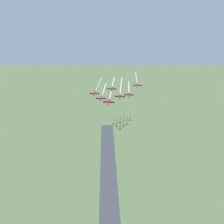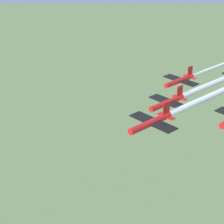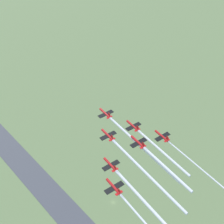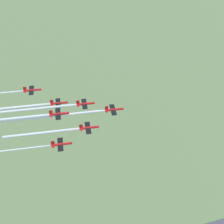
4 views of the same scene
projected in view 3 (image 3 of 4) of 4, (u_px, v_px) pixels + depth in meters
The scene contains 14 objects.
ground_plane at pixel (113, 202), 321.85m from camera, with size 3000.00×3000.00×0.00m, color #6B7F4C.
jet_0 at pixel (106, 114), 167.88m from camera, with size 8.85×9.00×3.25m.
jet_1 at pixel (108, 135), 156.01m from camera, with size 8.85×9.00×3.25m.
jet_2 at pixel (133, 126), 164.89m from camera, with size 8.85×9.00×3.25m.
jet_3 at pixel (111, 165), 146.22m from camera, with size 8.85×9.00×3.25m.
jet_4 at pixel (138, 142), 149.97m from camera, with size 8.85×9.00×3.25m.
jet_5 at pixel (162, 136), 160.62m from camera, with size 8.85×9.00×3.25m.
jet_6 at pixel (114, 187), 130.95m from camera, with size 8.85×9.00×3.25m.
smoke_trail_0 at pixel (142, 147), 149.00m from camera, with size 30.97×42.93×1.23m.
smoke_trail_1 at pixel (146, 173), 137.73m from camera, with size 29.89×41.39×1.26m.
smoke_trail_2 at pixel (162, 152), 150.82m from camera, with size 22.08×30.38×1.26m.
smoke_trail_3 at pixel (141, 198), 132.49m from camera, with size 21.55×29.57×1.40m.
smoke_trail_4 at pixel (167, 169), 137.65m from camera, with size 18.87×25.83×1.32m.
smoke_trail_5 at pixel (205, 172), 142.72m from camera, with size 28.76×40.10×0.73m.
Camera 3 is at (1.79, 186.59, 278.37)m, focal length 50.00 mm.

